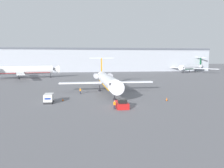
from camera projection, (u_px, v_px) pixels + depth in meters
The scene contains 11 objects.
ground_plane at pixel (121, 108), 43.79m from camera, with size 600.00×600.00×0.00m, color slate.
terminal_building at pixel (90, 60), 160.57m from camera, with size 180.00×16.80×17.00m.
airplane_main at pixel (107, 80), 64.31m from camera, with size 27.86×33.91×9.97m.
pushback_tug at pixel (121, 104), 43.60m from camera, with size 2.32×4.42×1.85m.
luggage_cart at pixel (49, 98), 48.32m from camera, with size 1.82×3.51×2.03m.
worker_near_tug at pixel (114, 105), 42.49m from camera, with size 0.40×0.24×1.66m.
worker_by_wing at pixel (80, 91), 60.15m from camera, with size 0.40×0.24×1.72m.
traffic_cone_left at pixel (63, 100), 50.41m from camera, with size 0.52×0.52×0.62m.
traffic_cone_right at pixel (167, 99), 50.76m from camera, with size 0.52×0.52×0.82m.
airplane_parked_far_left at pixel (192, 67), 152.11m from camera, with size 29.81×30.51×10.19m.
airplane_parked_far_right at pixel (21, 70), 104.85m from camera, with size 35.62×36.90×11.23m.
Camera 1 is at (-8.17, -42.17, 9.91)m, focal length 35.00 mm.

